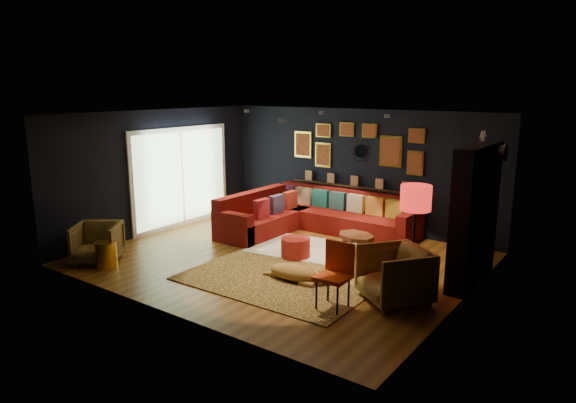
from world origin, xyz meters
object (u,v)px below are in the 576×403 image
Objects in this scene: pouf at (296,247)px; armchair_left at (97,241)px; armchair_right at (395,272)px; orange_chair at (336,270)px; floor_lamp at (416,203)px; gold_stool at (106,255)px; sectional at (309,217)px; coffee_table at (356,238)px; dog at (293,269)px.

pouf is 3.53m from armchair_left.
armchair_right is 0.96× the size of orange_chair.
floor_lamp is at bearing 120.85° from armchair_right.
floor_lamp is (4.70, 2.08, 1.16)m from gold_stool.
sectional is 3.63× the size of orange_chair.
armchair_right reaches higher than pouf.
orange_chair is at bearing 12.85° from gold_stool.
floor_lamp reaches higher than orange_chair.
gold_stool is at bearing -136.14° from coffee_table.
floor_lamp is (3.11, -1.86, 1.07)m from sectional.
pouf is 2.63m from floor_lamp.
pouf is 1.15m from dog.
pouf is 1.16× the size of gold_stool.
gold_stool is 4.16m from orange_chair.
armchair_right is 0.54× the size of floor_lamp.
armchair_right is 4.91m from gold_stool.
armchair_left reaches higher than dog.
orange_chair reaches higher than pouf.
armchair_left is 5.22m from armchair_right.
orange_chair is at bearing -96.93° from armchair_right.
orange_chair reaches higher than dog.
armchair_left is at bearing -171.45° from orange_chair.
sectional is 3.88m from armchair_right.
armchair_right is at bearing -95.50° from floor_lamp.
dog is at bearing -16.08° from armchair_left.
armchair_right is (2.29, -0.77, 0.25)m from pouf.
orange_chair is (1.68, -1.41, 0.35)m from pouf.
armchair_right reaches higher than gold_stool.
gold_stool is 0.28× the size of floor_lamp.
floor_lamp is (2.34, -0.25, 1.19)m from pouf.
armchair_left is 4.48m from orange_chair.
floor_lamp reaches higher than gold_stool.
pouf is at bearing -64.19° from sectional.
sectional is 6.43× the size of pouf.
sectional is at bearing 68.09° from gold_stool.
sectional is 4.39× the size of armchair_left.
gold_stool reaches higher than pouf.
orange_chair is at bearing -50.82° from sectional.
coffee_table is at bearing 109.20° from orange_chair.
armchair_right is at bearing 18.59° from gold_stool.
floor_lamp is at bearing 58.34° from orange_chair.
pouf is 0.56× the size of orange_chair.
sectional reaches higher than pouf.
armchair_left is 0.83× the size of orange_chair.
pouf is 0.32× the size of floor_lamp.
gold_stool is at bearing -111.91° from sectional.
armchair_right is (1.45, -1.51, 0.12)m from coffee_table.
armchair_left is at bearing -127.15° from armchair_right.
armchair_left is 0.39m from gold_stool.
orange_chair is 1.57m from floor_lamp.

